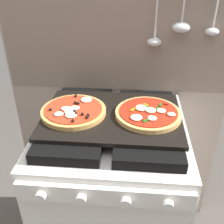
{
  "coord_description": "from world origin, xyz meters",
  "views": [
    {
      "loc": [
        0.08,
        -0.91,
        1.47
      ],
      "look_at": [
        0.0,
        0.0,
        0.93
      ],
      "focal_mm": 43.48,
      "sensor_mm": 36.0,
      "label": 1
    }
  ],
  "objects_px": {
    "stove": "(112,197)",
    "pizza_left": "(74,111)",
    "baking_tray": "(112,116)",
    "pizza_right": "(148,114)"
  },
  "relations": [
    {
      "from": "stove",
      "to": "pizza_right",
      "type": "height_order",
      "value": "pizza_right"
    },
    {
      "from": "stove",
      "to": "baking_tray",
      "type": "relative_size",
      "value": 1.67
    },
    {
      "from": "baking_tray",
      "to": "pizza_left",
      "type": "xyz_separation_m",
      "value": [
        -0.15,
        -0.01,
        0.02
      ]
    },
    {
      "from": "pizza_left",
      "to": "pizza_right",
      "type": "relative_size",
      "value": 1.0
    },
    {
      "from": "stove",
      "to": "pizza_left",
      "type": "bearing_deg",
      "value": -178.12
    },
    {
      "from": "baking_tray",
      "to": "pizza_right",
      "type": "distance_m",
      "value": 0.14
    },
    {
      "from": "stove",
      "to": "baking_tray",
      "type": "distance_m",
      "value": 0.46
    },
    {
      "from": "pizza_right",
      "to": "pizza_left",
      "type": "bearing_deg",
      "value": -179.69
    },
    {
      "from": "baking_tray",
      "to": "stove",
      "type": "bearing_deg",
      "value": -90.0
    },
    {
      "from": "stove",
      "to": "pizza_left",
      "type": "distance_m",
      "value": 0.5
    }
  ]
}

